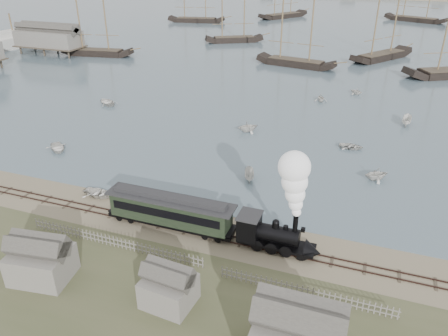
% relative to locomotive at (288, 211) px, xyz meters
% --- Properties ---
extents(ground, '(600.00, 600.00, 0.00)m').
position_rel_locomotive_xyz_m(ground, '(-9.47, 2.00, -4.68)').
color(ground, gray).
rests_on(ground, ground).
extents(harbor_water, '(600.00, 336.00, 0.06)m').
position_rel_locomotive_xyz_m(harbor_water, '(-9.47, 172.00, -4.65)').
color(harbor_water, '#4D636E').
rests_on(harbor_water, ground).
extents(rail_track, '(120.00, 1.80, 0.16)m').
position_rel_locomotive_xyz_m(rail_track, '(-9.47, 0.00, -4.64)').
color(rail_track, '#35221D').
rests_on(rail_track, ground).
extents(picket_fence_west, '(19.00, 0.10, 1.20)m').
position_rel_locomotive_xyz_m(picket_fence_west, '(-15.97, -5.00, -4.68)').
color(picket_fence_west, slate).
rests_on(picket_fence_west, ground).
extents(picket_fence_east, '(15.00, 0.10, 1.20)m').
position_rel_locomotive_xyz_m(picket_fence_east, '(3.03, -5.50, -4.68)').
color(picket_fence_east, slate).
rests_on(picket_fence_east, ground).
extents(shed_left, '(5.00, 4.00, 4.10)m').
position_rel_locomotive_xyz_m(shed_left, '(-19.47, -11.00, -4.68)').
color(shed_left, slate).
rests_on(shed_left, ground).
extents(shed_mid, '(4.00, 3.50, 3.60)m').
position_rel_locomotive_xyz_m(shed_mid, '(-7.47, -10.00, -4.68)').
color(shed_mid, slate).
rests_on(shed_mid, ground).
extents(locomotive, '(8.16, 3.05, 10.18)m').
position_rel_locomotive_xyz_m(locomotive, '(0.00, 0.00, 0.00)').
color(locomotive, black).
rests_on(locomotive, ground).
extents(passenger_coach, '(13.90, 2.68, 3.38)m').
position_rel_locomotive_xyz_m(passenger_coach, '(-12.23, 0.00, -2.55)').
color(passenger_coach, black).
rests_on(passenger_coach, ground).
extents(beached_dinghy, '(3.03, 4.03, 0.79)m').
position_rel_locomotive_xyz_m(beached_dinghy, '(-23.27, 2.85, -4.29)').
color(beached_dinghy, silver).
rests_on(beached_dinghy, ground).
extents(rowboat_0, '(4.81, 4.95, 0.84)m').
position_rel_locomotive_xyz_m(rowboat_0, '(-36.33, 11.80, -4.20)').
color(rowboat_0, silver).
rests_on(rowboat_0, harbor_water).
extents(rowboat_1, '(4.39, 4.47, 1.78)m').
position_rel_locomotive_xyz_m(rowboat_1, '(-12.52, 28.19, -3.73)').
color(rowboat_1, silver).
rests_on(rowboat_1, harbor_water).
extents(rowboat_2, '(3.38, 2.12, 1.22)m').
position_rel_locomotive_xyz_m(rowboat_2, '(-7.57, 12.80, -4.01)').
color(rowboat_2, silver).
rests_on(rowboat_2, harbor_water).
extents(rowboat_3, '(2.49, 3.49, 0.72)m').
position_rel_locomotive_xyz_m(rowboat_3, '(3.67, 27.08, -4.26)').
color(rowboat_3, silver).
rests_on(rowboat_3, harbor_water).
extents(rowboat_4, '(3.98, 4.12, 1.67)m').
position_rel_locomotive_xyz_m(rowboat_4, '(7.55, 18.31, -3.79)').
color(rowboat_4, silver).
rests_on(rowboat_4, harbor_water).
extents(rowboat_5, '(3.88, 1.77, 1.45)m').
position_rel_locomotive_xyz_m(rowboat_5, '(11.31, 40.02, -3.90)').
color(rowboat_5, silver).
rests_on(rowboat_5, harbor_water).
extents(rowboat_6, '(4.99, 5.39, 0.91)m').
position_rel_locomotive_xyz_m(rowboat_6, '(-41.46, 32.21, -4.17)').
color(rowboat_6, silver).
rests_on(rowboat_6, harbor_water).
extents(rowboat_7, '(3.44, 3.20, 1.48)m').
position_rel_locomotive_xyz_m(rowboat_7, '(-3.95, 47.49, -3.88)').
color(rowboat_7, silver).
rests_on(rowboat_7, harbor_water).
extents(rowboat_8, '(3.30, 3.46, 1.42)m').
position_rel_locomotive_xyz_m(rowboat_8, '(2.07, 54.49, -3.91)').
color(rowboat_8, silver).
rests_on(rowboat_8, harbor_water).
extents(schooner_0, '(19.97, 7.64, 20.00)m').
position_rel_locomotive_xyz_m(schooner_0, '(-67.14, 66.58, 5.38)').
color(schooner_0, black).
rests_on(schooner_0, harbor_water).
extents(schooner_1, '(17.45, 12.27, 20.00)m').
position_rel_locomotive_xyz_m(schooner_1, '(-38.30, 96.95, 5.38)').
color(schooner_1, black).
rests_on(schooner_1, harbor_water).
extents(schooner_2, '(20.26, 7.99, 20.00)m').
position_rel_locomotive_xyz_m(schooner_2, '(-14.19, 73.32, 5.38)').
color(schooner_2, black).
rests_on(schooner_2, harbor_water).
extents(schooner_3, '(15.84, 20.38, 20.00)m').
position_rel_locomotive_xyz_m(schooner_3, '(5.52, 88.34, 5.38)').
color(schooner_3, black).
rests_on(schooner_3, harbor_water).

